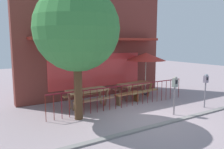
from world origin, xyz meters
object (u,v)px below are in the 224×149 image
picnic_table_right (135,86)px  patio_bench (127,96)px  patio_umbrella (146,57)px  picnic_table_left (88,93)px  parking_meter_near (175,85)px  parking_meter_far (206,82)px  street_tree (77,29)px

picnic_table_right → patio_bench: bearing=-147.9°
patio_umbrella → picnic_table_left: bearing=-171.8°
parking_meter_near → parking_meter_far: bearing=-0.1°
parking_meter_near → street_tree: street_tree is taller
street_tree → patio_umbrella: bearing=20.7°
street_tree → parking_meter_far: bearing=-16.0°
patio_bench → parking_meter_near: bearing=-76.5°
picnic_table_left → patio_bench: 1.86m
patio_umbrella → patio_bench: (-1.81, -0.90, -1.67)m
parking_meter_near → patio_umbrella: bearing=68.5°
picnic_table_left → patio_bench: size_ratio=1.28×
picnic_table_right → parking_meter_near: (-0.31, -2.83, 0.54)m
picnic_table_right → patio_umbrella: size_ratio=0.88×
picnic_table_right → patio_umbrella: bearing=20.8°
picnic_table_left → parking_meter_far: parking_meter_far is taller
patio_umbrella → patio_bench: patio_umbrella is taller
picnic_table_right → patio_umbrella: (0.95, 0.36, 1.41)m
picnic_table_right → street_tree: (-3.61, -1.36, 2.60)m
parking_meter_far → street_tree: bearing=164.0°
picnic_table_right → parking_meter_near: parking_meter_near is taller
picnic_table_left → parking_meter_near: parking_meter_near is taller
picnic_table_right → street_tree: bearing=-159.3°
patio_bench → street_tree: street_tree is taller
patio_umbrella → picnic_table_right: bearing=-159.2°
patio_umbrella → parking_meter_near: 3.54m
patio_umbrella → parking_meter_near: patio_umbrella is taller
picnic_table_left → parking_meter_far: 5.00m
patio_umbrella → patio_bench: bearing=-153.5°
picnic_table_right → picnic_table_left: bearing=-176.6°
picnic_table_right → parking_meter_near: bearing=-96.2°
picnic_table_right → street_tree: size_ratio=0.41×
parking_meter_near → picnic_table_right: bearing=83.8°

